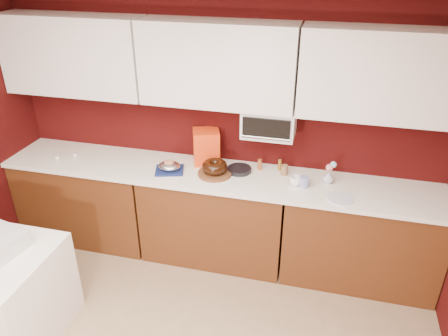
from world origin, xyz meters
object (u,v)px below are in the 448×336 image
at_px(bundt_cake, 215,167).
at_px(foil_ham_nest, 169,166).
at_px(toaster_oven, 269,122).
at_px(coffee_mug, 295,180).
at_px(flower_vase, 328,177).
at_px(pandoro_box, 206,147).
at_px(blue_jar, 304,182).

bearing_deg(bundt_cake, foil_ham_nest, -175.04).
xyz_separation_m(toaster_oven, coffee_mug, (0.28, -0.20, -0.43)).
bearing_deg(foil_ham_nest, coffee_mug, 1.32).
relative_size(bundt_cake, coffee_mug, 2.35).
bearing_deg(coffee_mug, flower_vase, 22.20).
distance_m(toaster_oven, bundt_cake, 0.62).
xyz_separation_m(toaster_oven, bundt_cake, (-0.44, -0.19, -0.39)).
bearing_deg(bundt_cake, pandoro_box, 122.21).
bearing_deg(flower_vase, pandoro_box, 173.69).
bearing_deg(coffee_mug, toaster_oven, 144.54).
bearing_deg(bundt_cake, coffee_mug, -0.81).
relative_size(bundt_cake, foil_ham_nest, 1.15).
bearing_deg(toaster_oven, coffee_mug, -35.46).
distance_m(bundt_cake, foil_ham_nest, 0.42).
xyz_separation_m(bundt_cake, flower_vase, (0.99, 0.10, -0.02)).
height_order(bundt_cake, pandoro_box, pandoro_box).
xyz_separation_m(coffee_mug, flower_vase, (0.27, 0.11, 0.01)).
height_order(toaster_oven, bundt_cake, toaster_oven).
height_order(bundt_cake, coffee_mug, bundt_cake).
height_order(bundt_cake, blue_jar, bundt_cake).
distance_m(bundt_cake, flower_vase, 0.99).
xyz_separation_m(toaster_oven, foil_ham_nest, (-0.85, -0.22, -0.42)).
bearing_deg(foil_ham_nest, blue_jar, 0.71).
bearing_deg(coffee_mug, blue_jar, -8.34).
distance_m(toaster_oven, flower_vase, 0.69).
xyz_separation_m(toaster_oven, flower_vase, (0.55, -0.09, -0.42)).
height_order(pandoro_box, flower_vase, pandoro_box).
height_order(coffee_mug, flower_vase, flower_vase).
bearing_deg(toaster_oven, pandoro_box, 176.47).
bearing_deg(foil_ham_nest, flower_vase, 5.53).
bearing_deg(toaster_oven, bundt_cake, -156.77).
bearing_deg(flower_vase, toaster_oven, 170.78).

